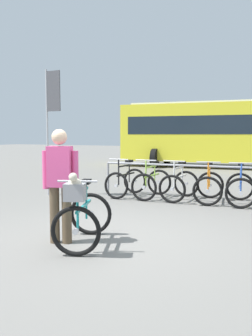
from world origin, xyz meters
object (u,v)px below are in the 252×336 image
object	(u,v)px
person_with_featured_bike	(60,181)
racked_bike_black	(126,182)
racked_bike_white	(179,185)
featured_bicycle	(82,213)
racked_bike_blue	(240,188)
banner_flag	(51,108)
racked_bike_lime	(152,183)
racked_bike_orange	(209,186)
bus_distant	(228,131)

from	to	relation	value
person_with_featured_bike	racked_bike_black	bearing A→B (deg)	103.75
racked_bike_white	person_with_featured_bike	world-z (taller)	person_with_featured_bike
featured_bicycle	racked_bike_blue	bearing A→B (deg)	71.20
racked_bike_black	banner_flag	distance (m)	2.66
racked_bike_black	racked_bike_lime	distance (m)	0.70
racked_bike_white	person_with_featured_bike	xyz separation A→B (m)	(-0.42, -4.08, 0.54)
racked_bike_orange	featured_bicycle	world-z (taller)	featured_bicycle
bus_distant	racked_bike_black	bearing A→B (deg)	-94.32
racked_bike_black	featured_bicycle	xyz separation A→B (m)	(1.37, -4.02, 0.12)
featured_bicycle	person_with_featured_bike	bearing A→B (deg)	175.09
racked_bike_blue	person_with_featured_bike	bearing A→B (deg)	-113.60
racked_bike_lime	racked_bike_blue	distance (m)	2.10
racked_bike_lime	person_with_featured_bike	bearing A→B (deg)	-86.07
person_with_featured_bike	racked_bike_orange	bearing A→B (deg)	74.78
racked_bike_lime	bus_distant	distance (m)	9.36
racked_bike_black	racked_bike_blue	distance (m)	2.80
racked_bike_white	banner_flag	bearing A→B (deg)	-164.37
featured_bicycle	racked_bike_orange	bearing A→B (deg)	80.03
racked_bike_white	racked_bike_lime	bearing A→B (deg)	-176.42
racked_bike_orange	banner_flag	world-z (taller)	banner_flag
racked_bike_orange	person_with_featured_bike	size ratio (longest dim) A/B	0.74
bus_distant	person_with_featured_bike	bearing A→B (deg)	-88.82
racked_bike_black	banner_flag	size ratio (longest dim) A/B	0.35
person_with_featured_bike	banner_flag	bearing A→B (deg)	130.14
racked_bike_orange	banner_flag	size ratio (longest dim) A/B	0.38
featured_bicycle	person_with_featured_bike	size ratio (longest dim) A/B	0.77
racked_bike_black	racked_bike_lime	xyz separation A→B (m)	(0.70, 0.04, 0.00)
banner_flag	racked_bike_white	bearing A→B (deg)	15.63
racked_bike_orange	featured_bicycle	distance (m)	4.22
racked_bike_blue	featured_bicycle	size ratio (longest dim) A/B	0.95
racked_bike_white	racked_bike_orange	size ratio (longest dim) A/B	0.93
racked_bike_white	featured_bicycle	world-z (taller)	featured_bicycle
racked_bike_white	bus_distant	xyz separation A→B (m)	(-0.70, 9.21, 1.37)
racked_bike_orange	bus_distant	bearing A→B (deg)	98.65
racked_bike_orange	racked_bike_lime	bearing A→B (deg)	-176.42
racked_bike_blue	bus_distant	world-z (taller)	bus_distant
racked_bike_orange	racked_bike_blue	bearing A→B (deg)	3.58
racked_bike_black	bus_distant	size ratio (longest dim) A/B	0.11
featured_bicycle	racked_bike_black	bearing A→B (deg)	108.76
person_with_featured_bike	racked_bike_blue	bearing A→B (deg)	66.40
racked_bike_lime	bus_distant	xyz separation A→B (m)	(0.00, 9.25, 1.37)
racked_bike_orange	racked_bike_blue	xyz separation A→B (m)	(0.70, 0.04, -0.00)
racked_bike_lime	featured_bicycle	world-z (taller)	featured_bicycle
racked_bike_black	bus_distant	world-z (taller)	bus_distant
racked_bike_orange	featured_bicycle	size ratio (longest dim) A/B	0.96
racked_bike_orange	bus_distant	distance (m)	9.37
person_with_featured_bike	banner_flag	distance (m)	4.39
racked_bike_blue	featured_bicycle	xyz separation A→B (m)	(-1.43, -4.20, 0.12)
racked_bike_blue	person_with_featured_bike	size ratio (longest dim) A/B	0.73
racked_bike_lime	banner_flag	world-z (taller)	banner_flag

